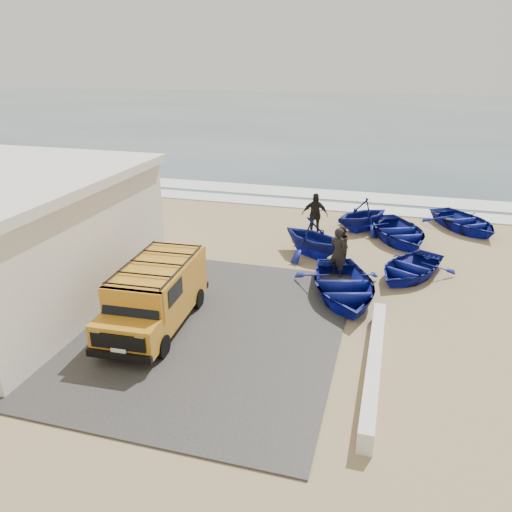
# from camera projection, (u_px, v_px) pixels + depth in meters

# --- Properties ---
(ground) EXTENTS (160.00, 160.00, 0.00)m
(ground) POSITION_uv_depth(u_px,v_px,m) (229.00, 299.00, 16.97)
(ground) COLOR tan
(slab) EXTENTS (12.00, 10.00, 0.05)m
(slab) POSITION_uv_depth(u_px,v_px,m) (148.00, 319.00, 15.68)
(slab) COLOR #3F3D3A
(slab) RESTS_ON ground
(ocean) EXTENTS (180.00, 88.00, 0.01)m
(ocean) POSITION_uv_depth(u_px,v_px,m) (362.00, 116.00, 66.91)
(ocean) COLOR #385166
(ocean) RESTS_ON ground
(surf_line) EXTENTS (180.00, 1.60, 0.06)m
(surf_line) POSITION_uv_depth(u_px,v_px,m) (298.00, 204.00, 27.66)
(surf_line) COLOR white
(surf_line) RESTS_ON ground
(surf_wash) EXTENTS (180.00, 2.20, 0.04)m
(surf_wash) POSITION_uv_depth(u_px,v_px,m) (306.00, 193.00, 29.90)
(surf_wash) COLOR white
(surf_wash) RESTS_ON ground
(parapet) EXTENTS (0.35, 6.00, 0.55)m
(parapet) POSITION_uv_depth(u_px,v_px,m) (374.00, 364.00, 12.93)
(parapet) COLOR silver
(parapet) RESTS_ON ground
(van) EXTENTS (2.08, 4.75, 2.00)m
(van) POSITION_uv_depth(u_px,v_px,m) (156.00, 293.00, 14.98)
(van) COLOR orange
(van) RESTS_ON ground
(boat_near_left) EXTENTS (4.19, 5.03, 0.90)m
(boat_near_left) POSITION_uv_depth(u_px,v_px,m) (343.00, 286.00, 16.94)
(boat_near_left) COLOR navy
(boat_near_left) RESTS_ON ground
(boat_near_right) EXTENTS (3.94, 4.38, 0.75)m
(boat_near_right) POSITION_uv_depth(u_px,v_px,m) (410.00, 268.00, 18.56)
(boat_near_right) COLOR navy
(boat_near_right) RESTS_ON ground
(boat_mid_left) EXTENTS (4.06, 3.94, 1.64)m
(boat_mid_left) POSITION_uv_depth(u_px,v_px,m) (313.00, 237.00, 20.36)
(boat_mid_left) COLOR navy
(boat_mid_left) RESTS_ON ground
(boat_mid_right) EXTENTS (4.46, 5.11, 0.88)m
(boat_mid_right) POSITION_uv_depth(u_px,v_px,m) (398.00, 231.00, 22.17)
(boat_mid_right) COLOR navy
(boat_mid_right) RESTS_ON ground
(boat_far_left) EXTENTS (3.87, 3.89, 1.55)m
(boat_far_left) POSITION_uv_depth(u_px,v_px,m) (362.00, 215.00, 23.33)
(boat_far_left) COLOR navy
(boat_far_left) RESTS_ON ground
(boat_far_right) EXTENTS (4.52, 4.85, 0.82)m
(boat_far_right) POSITION_uv_depth(u_px,v_px,m) (464.00, 221.00, 23.55)
(boat_far_right) COLOR navy
(boat_far_right) RESTS_ON ground
(fisherman_front) EXTENTS (0.84, 0.76, 1.93)m
(fisherman_front) POSITION_uv_depth(u_px,v_px,m) (338.00, 253.00, 18.36)
(fisherman_front) COLOR black
(fisherman_front) RESTS_ON ground
(fisherman_middle) EXTENTS (0.66, 0.80, 1.51)m
(fisherman_middle) POSITION_uv_depth(u_px,v_px,m) (341.00, 245.00, 19.68)
(fisherman_middle) COLOR black
(fisherman_middle) RESTS_ON ground
(fisherman_back) EXTENTS (1.22, 0.63, 2.00)m
(fisherman_back) POSITION_uv_depth(u_px,v_px,m) (315.00, 215.00, 22.56)
(fisherman_back) COLOR black
(fisherman_back) RESTS_ON ground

